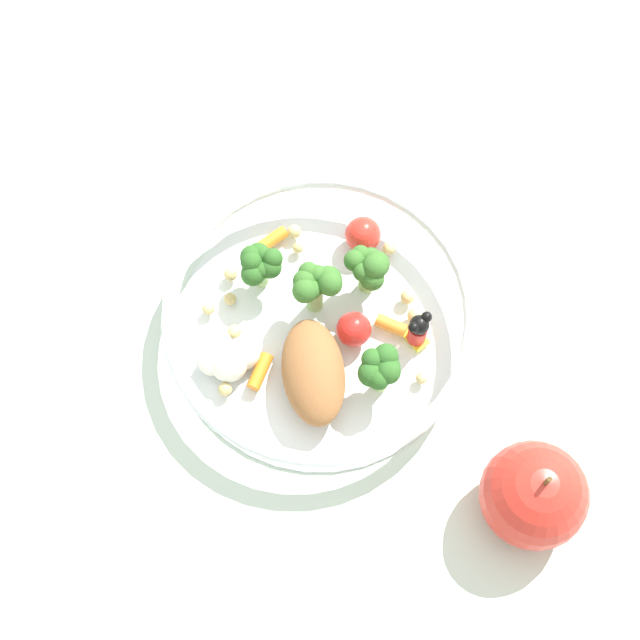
# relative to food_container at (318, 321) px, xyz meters

# --- Properties ---
(ground_plane) EXTENTS (2.40, 2.40, 0.00)m
(ground_plane) POSITION_rel_food_container_xyz_m (0.01, 0.02, -0.03)
(ground_plane) COLOR silver
(food_container) EXTENTS (0.25, 0.25, 0.07)m
(food_container) POSITION_rel_food_container_xyz_m (0.00, 0.00, 0.00)
(food_container) COLOR white
(food_container) RESTS_ON ground_plane
(loose_apple) EXTENTS (0.08, 0.08, 0.09)m
(loose_apple) POSITION_rel_food_container_xyz_m (0.11, -0.18, 0.01)
(loose_apple) COLOR red
(loose_apple) RESTS_ON ground_plane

